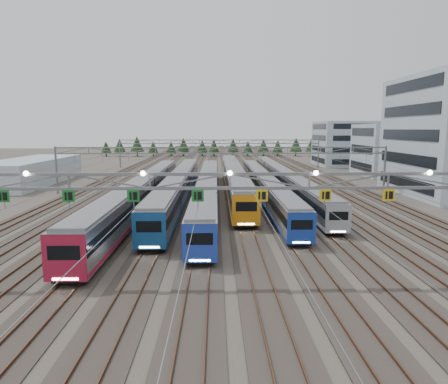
{
  "coord_description": "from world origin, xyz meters",
  "views": [
    {
      "loc": [
        -0.95,
        -27.69,
        10.93
      ],
      "look_at": [
        -0.03,
        19.08,
        3.5
      ],
      "focal_mm": 32.0,
      "sensor_mm": 36.0,
      "label": 1
    }
  ],
  "objects_px": {
    "train_e": "(264,185)",
    "train_c": "(208,188)",
    "train_a": "(144,190)",
    "gantry_mid": "(222,156)",
    "train_b": "(180,185)",
    "depot_bldg_mid": "(391,150)",
    "gantry_near": "(229,184)",
    "west_shed": "(31,171)",
    "gantry_far": "(220,145)",
    "train_d": "(234,177)",
    "depot_bldg_north": "(355,144)",
    "train_f": "(282,178)"
  },
  "relations": [
    {
      "from": "train_e",
      "to": "train_c",
      "type": "bearing_deg",
      "value": -156.96
    },
    {
      "from": "train_a",
      "to": "gantry_mid",
      "type": "relative_size",
      "value": 1.08
    },
    {
      "from": "train_b",
      "to": "depot_bldg_mid",
      "type": "relative_size",
      "value": 3.64
    },
    {
      "from": "train_e",
      "to": "train_b",
      "type": "bearing_deg",
      "value": -174.62
    },
    {
      "from": "gantry_near",
      "to": "train_b",
      "type": "bearing_deg",
      "value": 100.89
    },
    {
      "from": "gantry_mid",
      "to": "depot_bldg_mid",
      "type": "relative_size",
      "value": 3.52
    },
    {
      "from": "train_b",
      "to": "train_c",
      "type": "distance_m",
      "value": 5.18
    },
    {
      "from": "train_c",
      "to": "west_shed",
      "type": "xyz_separation_m",
      "value": [
        -35.95,
        20.83,
        0.37
      ]
    },
    {
      "from": "train_a",
      "to": "train_c",
      "type": "height_order",
      "value": "train_a"
    },
    {
      "from": "train_b",
      "to": "west_shed",
      "type": "bearing_deg",
      "value": 149.85
    },
    {
      "from": "train_e",
      "to": "gantry_mid",
      "type": "xyz_separation_m",
      "value": [
        -6.75,
        3.99,
        4.4
      ]
    },
    {
      "from": "gantry_far",
      "to": "west_shed",
      "type": "relative_size",
      "value": 1.88
    },
    {
      "from": "train_d",
      "to": "depot_bldg_north",
      "type": "height_order",
      "value": "depot_bldg_north"
    },
    {
      "from": "depot_bldg_mid",
      "to": "west_shed",
      "type": "distance_m",
      "value": 79.68
    },
    {
      "from": "depot_bldg_mid",
      "to": "train_c",
      "type": "bearing_deg",
      "value": -141.5
    },
    {
      "from": "train_f",
      "to": "gantry_far",
      "type": "bearing_deg",
      "value": 105.73
    },
    {
      "from": "depot_bldg_north",
      "to": "west_shed",
      "type": "xyz_separation_m",
      "value": [
        -78.88,
        -38.72,
        -4.08
      ]
    },
    {
      "from": "train_a",
      "to": "train_d",
      "type": "distance_m",
      "value": 20.16
    },
    {
      "from": "train_b",
      "to": "depot_bldg_north",
      "type": "bearing_deg",
      "value": 50.23
    },
    {
      "from": "train_f",
      "to": "gantry_mid",
      "type": "relative_size",
      "value": 1.21
    },
    {
      "from": "train_d",
      "to": "gantry_mid",
      "type": "distance_m",
      "value": 6.05
    },
    {
      "from": "train_a",
      "to": "train_b",
      "type": "xyz_separation_m",
      "value": [
        4.5,
        5.89,
        -0.03
      ]
    },
    {
      "from": "gantry_mid",
      "to": "west_shed",
      "type": "distance_m",
      "value": 40.55
    },
    {
      "from": "train_f",
      "to": "gantry_mid",
      "type": "height_order",
      "value": "gantry_mid"
    },
    {
      "from": "train_f",
      "to": "gantry_near",
      "type": "xyz_separation_m",
      "value": [
        -11.3,
        -45.18,
        5.13
      ]
    },
    {
      "from": "train_b",
      "to": "train_c",
      "type": "bearing_deg",
      "value": -29.59
    },
    {
      "from": "train_c",
      "to": "train_d",
      "type": "xyz_separation_m",
      "value": [
        4.5,
        11.64,
        0.18
      ]
    },
    {
      "from": "train_c",
      "to": "west_shed",
      "type": "relative_size",
      "value": 2.0
    },
    {
      "from": "gantry_mid",
      "to": "depot_bldg_north",
      "type": "distance_m",
      "value": 65.8
    },
    {
      "from": "gantry_mid",
      "to": "depot_bldg_mid",
      "type": "height_order",
      "value": "depot_bldg_mid"
    },
    {
      "from": "train_f",
      "to": "train_d",
      "type": "bearing_deg",
      "value": -172.17
    },
    {
      "from": "train_f",
      "to": "depot_bldg_mid",
      "type": "bearing_deg",
      "value": 35.81
    },
    {
      "from": "gantry_far",
      "to": "gantry_near",
      "type": "bearing_deg",
      "value": -90.03
    },
    {
      "from": "gantry_mid",
      "to": "train_c",
      "type": "bearing_deg",
      "value": -106.05
    },
    {
      "from": "gantry_near",
      "to": "depot_bldg_north",
      "type": "distance_m",
      "value": 100.47
    },
    {
      "from": "depot_bldg_north",
      "to": "west_shed",
      "type": "relative_size",
      "value": 0.73
    },
    {
      "from": "train_d",
      "to": "gantry_far",
      "type": "height_order",
      "value": "gantry_far"
    },
    {
      "from": "train_a",
      "to": "gantry_mid",
      "type": "height_order",
      "value": "gantry_mid"
    },
    {
      "from": "gantry_mid",
      "to": "gantry_far",
      "type": "distance_m",
      "value": 45.0
    },
    {
      "from": "gantry_mid",
      "to": "west_shed",
      "type": "relative_size",
      "value": 1.88
    },
    {
      "from": "train_c",
      "to": "depot_bldg_north",
      "type": "relative_size",
      "value": 2.73
    },
    {
      "from": "train_d",
      "to": "train_f",
      "type": "bearing_deg",
      "value": 7.83
    },
    {
      "from": "gantry_mid",
      "to": "train_e",
      "type": "bearing_deg",
      "value": -30.6
    },
    {
      "from": "train_b",
      "to": "train_a",
      "type": "bearing_deg",
      "value": -127.39
    },
    {
      "from": "depot_bldg_mid",
      "to": "west_shed",
      "type": "bearing_deg",
      "value": -170.57
    },
    {
      "from": "gantry_mid",
      "to": "depot_bldg_north",
      "type": "height_order",
      "value": "depot_bldg_north"
    },
    {
      "from": "depot_bldg_mid",
      "to": "west_shed",
      "type": "relative_size",
      "value": 0.53
    },
    {
      "from": "gantry_near",
      "to": "gantry_far",
      "type": "relative_size",
      "value": 1.0
    },
    {
      "from": "train_e",
      "to": "gantry_near",
      "type": "height_order",
      "value": "gantry_near"
    },
    {
      "from": "train_c",
      "to": "depot_bldg_mid",
      "type": "xyz_separation_m",
      "value": [
        42.58,
        33.86,
        3.92
      ]
    }
  ]
}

